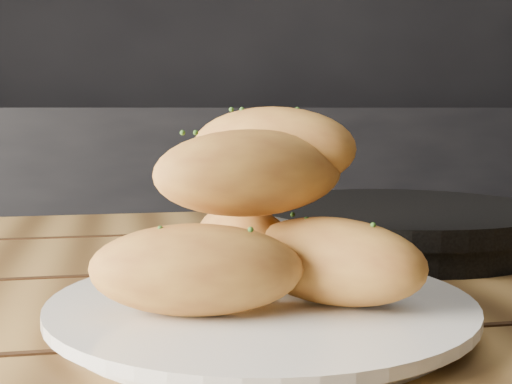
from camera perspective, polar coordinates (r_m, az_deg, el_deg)
The scene contains 4 objects.
counter at distance 2.11m, azimuth 7.42°, elevation -5.62°, with size 2.80×0.60×0.90m, color black.
plate at distance 0.50m, azimuth 0.43°, elevation -9.43°, with size 0.29×0.29×0.02m.
bread_rolls at distance 0.49m, azimuth 0.22°, elevation -2.19°, with size 0.23×0.21×0.13m.
skillet at distance 0.78m, azimuth 11.47°, elevation -2.62°, with size 0.45×0.31×0.05m.
Camera 1 is at (-0.65, -0.26, 0.90)m, focal length 50.00 mm.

